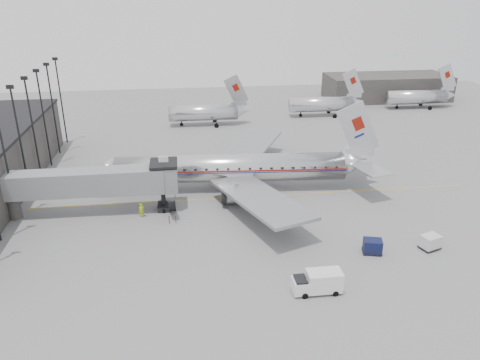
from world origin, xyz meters
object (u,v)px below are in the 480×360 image
object	(u,v)px
airliner	(237,168)
baggage_cart_navy	(372,246)
service_van	(318,282)
baggage_cart_white	(430,242)
ramp_worker	(141,210)

from	to	relation	value
airliner	baggage_cart_navy	xyz separation A→B (m)	(12.37, -18.94, -2.32)
service_van	airliner	bearing A→B (deg)	100.36
baggage_cart_navy	service_van	bearing A→B (deg)	-127.50
airliner	service_van	world-z (taller)	airliner
baggage_cart_navy	baggage_cart_white	size ratio (longest dim) A/B	0.96
airliner	service_van	distance (m)	25.43
service_van	baggage_cart_navy	bearing A→B (deg)	37.53
ramp_worker	service_van	bearing A→B (deg)	-58.39
airliner	baggage_cart_white	distance (m)	26.90
airliner	ramp_worker	xyz separation A→B (m)	(-12.79, -7.14, -2.24)
baggage_cart_white	baggage_cart_navy	bearing A→B (deg)	161.18
baggage_cart_white	ramp_worker	distance (m)	33.87
service_van	baggage_cart_white	xyz separation A→B (m)	(14.40, 6.00, -0.28)
service_van	baggage_cart_navy	xyz separation A→B (m)	(7.81, 6.00, -0.30)
service_van	baggage_cart_white	distance (m)	15.60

